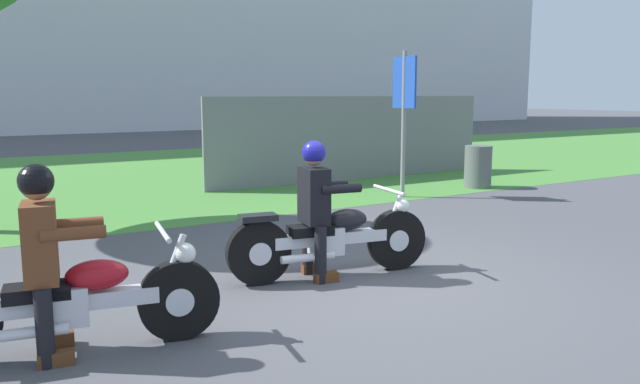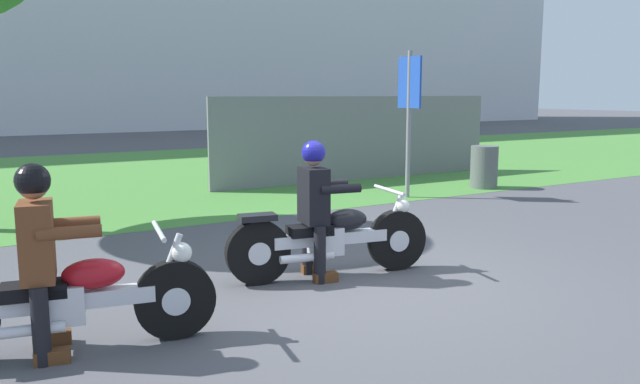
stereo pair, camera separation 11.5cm
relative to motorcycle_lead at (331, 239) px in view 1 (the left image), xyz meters
The scene contains 9 objects.
ground 0.57m from the motorcycle_lead, 62.03° to the right, with size 120.00×120.00×0.00m, color #4C4C51.
grass_verge 9.15m from the motorcycle_lead, 88.77° to the left, with size 60.00×12.00×0.01m, color #478438.
motorcycle_lead is the anchor object (origin of this frame).
rider_lead 0.46m from the motorcycle_lead, 168.60° to the left, with size 0.61×0.53×1.40m.
motorcycle_follow 2.70m from the motorcycle_lead, 166.23° to the right, with size 2.10×0.72×0.86m.
rider_follow 2.89m from the motorcycle_lead, 167.67° to the right, with size 0.61×0.53×1.39m.
trash_can 6.89m from the motorcycle_lead, 31.77° to the left, with size 0.53×0.53×0.84m, color #595E5B.
sign_banner 5.37m from the motorcycle_lead, 42.49° to the left, with size 0.08×0.60×2.60m.
fence_segment 7.45m from the motorcycle_lead, 52.80° to the left, with size 7.00×0.06×1.80m, color slate.
Camera 1 is at (-3.64, -4.89, 1.86)m, focal length 35.50 mm.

